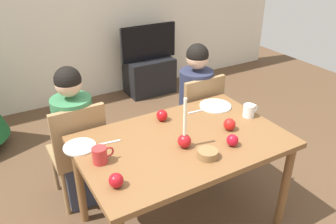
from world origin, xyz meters
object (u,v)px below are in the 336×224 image
Objects in this scene: apple_far_edge at (232,140)px; chair_right at (197,115)px; apple_by_right_mug at (230,124)px; tv_stand at (149,76)px; plate_right at (215,106)px; apple_near_candle at (162,115)px; plate_left at (80,147)px; apple_by_left_plate at (116,180)px; mug_left at (100,155)px; person_right_child at (195,108)px; candle_centerpiece at (184,138)px; bowl_walnuts at (208,154)px; chair_left at (79,149)px; dining_table at (183,150)px; person_left_child at (77,140)px; tv at (149,42)px; mug_right at (249,111)px.

chair_right is at bearing 70.00° from apple_far_edge.
apple_by_right_mug is (-0.19, -0.66, 0.28)m from chair_right.
tv_stand is 2.53× the size of plate_right.
apple_near_candle is 1.07× the size of apple_far_edge.
apple_by_left_plate is at bearing -82.88° from plate_left.
mug_left reaches higher than plate_right.
person_right_child is 1.25m from plate_left.
bowl_walnuts is at bearing -69.78° from candle_centerpiece.
chair_left is 1.41× the size of tv_stand.
chair_left is at bearing 144.22° from apple_by_right_mug.
person_left_child is at bearing 131.30° from dining_table.
apple_by_right_mug is (0.92, -0.69, 0.22)m from person_left_child.
chair_right is at bearing 0.00° from chair_left.
apple_near_candle is (-0.54, -0.30, 0.28)m from chair_right.
dining_table is 1.56× the size of chair_left.
tv is (-0.00, 0.00, 0.47)m from tv_stand.
person_right_child is 1.43m from apple_by_left_plate.
chair_right reaches higher than mug_right.
tv_stand is at bearing 68.18° from dining_table.
apple_by_right_mug is (-0.14, -0.34, 0.04)m from plate_right.
tv_stand is 4.62× the size of mug_left.
bowl_walnuts is at bearing -120.28° from person_right_child.
plate_right is (0.53, 0.37, -0.06)m from candle_centerpiece.
tv_stand is at bearing 48.77° from chair_left.
candle_centerpiece is at bearing -170.58° from mug_right.
plate_right is at bearing 34.66° from candle_centerpiece.
chair_left is 0.92m from candle_centerpiece.
apple_far_edge reaches higher than bowl_walnuts.
tv is at bearing 77.44° from chair_right.
plate_left is (-0.59, 0.33, -0.06)m from candle_centerpiece.
apple_by_right_mug is at bearing -103.52° from tv.
dining_table is 0.63m from apple_by_left_plate.
plate_left is at bearing -163.34° from chair_right.
tv_stand is at bearing 74.93° from apple_far_edge.
person_right_child is 0.75m from apple_by_right_mug.
apple_by_right_mug reaches higher than apple_by_left_plate.
tv is 9.98× the size of apple_far_edge.
person_left_child is 1.48× the size of tv.
chair_right is 0.41m from plate_right.
chair_left and chair_right have the same top height.
mug_left is at bearing 179.77° from mug_right.
mug_left is (-0.01, -0.57, 0.29)m from chair_left.
dining_table is at bearing 95.41° from bowl_walnuts.
plate_left is at bearing -101.55° from chair_left.
apple_near_candle is (0.58, 0.27, -0.01)m from mug_left.
chair_right reaches higher than tv_stand.
plate_left is 0.83× the size of plate_right.
apple_by_left_plate is at bearing -179.88° from apple_far_edge.
tv is at bearing 90.00° from tv_stand.
mug_left is at bearing -151.42° from person_right_child.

